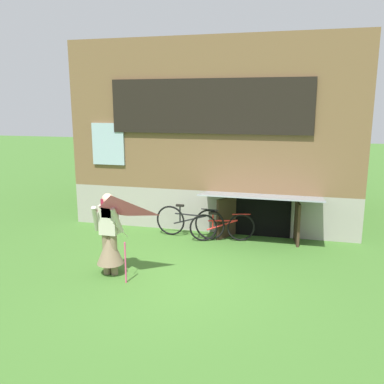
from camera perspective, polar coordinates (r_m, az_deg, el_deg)
ground_plane at (r=8.00m, az=-2.38°, el=-11.95°), size 60.00×60.00×0.00m
log_house at (r=12.91m, az=4.87°, el=8.50°), size 7.51×6.57×4.89m
person at (r=8.09m, az=-11.46°, el=-6.71°), size 0.61×0.52×1.62m
kite at (r=7.26m, az=-11.12°, el=-3.81°), size 0.96×1.05×1.59m
bicycle_red at (r=9.94m, az=4.22°, el=-4.89°), size 1.55×0.46×0.73m
bicycle_black at (r=10.18m, az=-0.33°, el=-4.19°), size 1.80×0.23×0.82m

